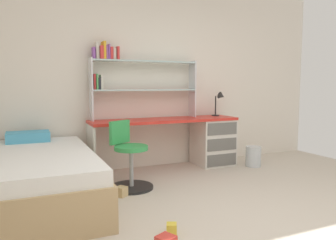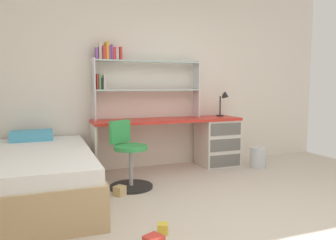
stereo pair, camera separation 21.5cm
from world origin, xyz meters
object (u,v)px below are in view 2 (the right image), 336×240
object	(u,v)px
bookshelf_hutch	(134,74)
desk_lamp	(225,100)
toy_block_yellow_0	(163,228)
bed_platform	(30,177)
swivel_chair	(129,161)
toy_block_natural_2	(120,191)
desk	(204,139)
waste_bin	(258,157)

from	to	relation	value
bookshelf_hutch	desk_lamp	size ratio (longest dim) A/B	4.10
bookshelf_hutch	desk_lamp	bearing A→B (deg)	-3.23
desk_lamp	toy_block_yellow_0	bearing A→B (deg)	-131.13
bed_platform	toy_block_yellow_0	xyz separation A→B (m)	(1.05, -1.20, -0.23)
bookshelf_hutch	swivel_chair	xyz separation A→B (m)	(-0.28, -0.79, -1.07)
toy_block_yellow_0	toy_block_natural_2	distance (m)	1.07
desk	bed_platform	distance (m)	2.55
toy_block_yellow_0	toy_block_natural_2	size ratio (longest dim) A/B	0.77
desk_lamp	bed_platform	distance (m)	3.02
bookshelf_hutch	waste_bin	xyz separation A→B (m)	(1.77, -0.52, -1.24)
waste_bin	swivel_chair	bearing A→B (deg)	-172.62
bookshelf_hutch	bed_platform	size ratio (longest dim) A/B	0.76
waste_bin	toy_block_natural_2	distance (m)	2.28
desk_lamp	swivel_chair	distance (m)	1.98
swivel_chair	bed_platform	world-z (taller)	swivel_chair
waste_bin	toy_block_natural_2	bearing A→B (deg)	-166.87
desk	swivel_chair	distance (m)	1.48
toy_block_natural_2	toy_block_yellow_0	bearing A→B (deg)	-82.91
desk	toy_block_natural_2	size ratio (longest dim) A/B	19.95
bed_platform	waste_bin	world-z (taller)	bed_platform
waste_bin	desk_lamp	bearing A→B (deg)	126.51
toy_block_yellow_0	waste_bin	bearing A→B (deg)	37.06
desk	swivel_chair	size ratio (longest dim) A/B	2.70
desk_lamp	bookshelf_hutch	bearing A→B (deg)	176.77
waste_bin	toy_block_natural_2	size ratio (longest dim) A/B	2.80
bookshelf_hutch	toy_block_natural_2	size ratio (longest dim) A/B	14.40
bookshelf_hutch	swivel_chair	bearing A→B (deg)	-109.24
swivel_chair	waste_bin	size ratio (longest dim) A/B	2.64
desk_lamp	waste_bin	distance (m)	1.01
desk	toy_block_yellow_0	xyz separation A→B (m)	(-1.38, -1.95, -0.38)
bookshelf_hutch	desk_lamp	distance (m)	1.50
desk_lamp	swivel_chair	xyz separation A→B (m)	(-1.72, -0.71, -0.68)
waste_bin	toy_block_yellow_0	size ratio (longest dim) A/B	3.61
swivel_chair	toy_block_natural_2	distance (m)	0.41
desk	toy_block_natural_2	distance (m)	1.79
swivel_chair	desk_lamp	bearing A→B (deg)	22.31
desk	desk_lamp	size ratio (longest dim) A/B	5.68
toy_block_yellow_0	toy_block_natural_2	bearing A→B (deg)	97.09
swivel_chair	toy_block_yellow_0	world-z (taller)	swivel_chair
waste_bin	toy_block_yellow_0	bearing A→B (deg)	-142.94
desk_lamp	bed_platform	bearing A→B (deg)	-163.82
desk_lamp	swivel_chair	world-z (taller)	desk_lamp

